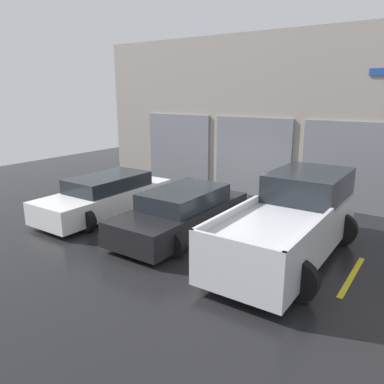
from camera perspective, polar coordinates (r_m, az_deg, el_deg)
name	(u,v)px	position (r m, az deg, el deg)	size (l,w,h in m)	color
ground_plane	(216,216)	(12.23, 3.66, -3.61)	(28.00, 28.00, 0.00)	black
shophouse_building	(262,119)	(14.56, 10.62, 10.94)	(14.71, 0.68, 5.99)	#9E9389
pickup_truck	(292,221)	(9.37, 14.97, -4.22)	(2.54, 5.34, 1.90)	silver
sedan_white	(107,196)	(12.55, -12.86, -0.58)	(2.14, 4.75, 1.28)	white
sedan_side	(183,212)	(10.58, -1.45, -3.12)	(2.22, 4.56, 1.27)	black
parking_stripe_far_left	(77,206)	(13.83, -17.13, -2.04)	(0.12, 2.20, 0.01)	gold
parking_stripe_left	(142,222)	(11.67, -7.63, -4.63)	(0.12, 2.20, 0.01)	gold
parking_stripe_centre	(229,245)	(10.00, 5.67, -7.99)	(0.12, 2.20, 0.01)	gold
parking_stripe_right	(352,276)	(9.08, 23.19, -11.67)	(0.12, 2.20, 0.01)	gold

